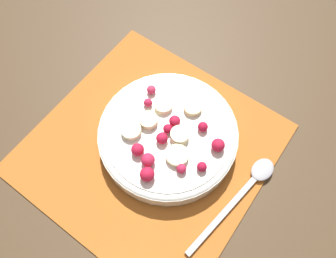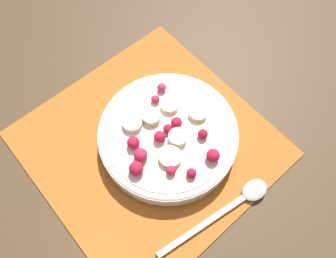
{
  "view_description": "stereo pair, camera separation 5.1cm",
  "coord_description": "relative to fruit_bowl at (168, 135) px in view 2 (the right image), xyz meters",
  "views": [
    {
      "loc": [
        0.15,
        0.15,
        0.51
      ],
      "look_at": [
        -0.03,
        0.02,
        0.05
      ],
      "focal_mm": 35.0,
      "sensor_mm": 36.0,
      "label": 1
    },
    {
      "loc": [
        0.12,
        0.18,
        0.51
      ],
      "look_at": [
        -0.03,
        0.02,
        0.05
      ],
      "focal_mm": 35.0,
      "sensor_mm": 36.0,
      "label": 2
    }
  ],
  "objects": [
    {
      "name": "spoon",
      "position": [
        -0.01,
        0.15,
        -0.02
      ],
      "size": [
        0.2,
        0.05,
        0.01
      ],
      "rotation": [
        0.0,
        0.0,
        2.99
      ],
      "color": "#B2B2B7",
      "rests_on": "placemat"
    },
    {
      "name": "ground_plane",
      "position": [
        0.03,
        -0.02,
        -0.03
      ],
      "size": [
        3.0,
        3.0,
        0.0
      ],
      "primitive_type": "plane",
      "color": "#4C3823"
    },
    {
      "name": "fruit_bowl",
      "position": [
        0.0,
        0.0,
        0.0
      ],
      "size": [
        0.22,
        0.22,
        0.06
      ],
      "color": "silver",
      "rests_on": "placemat"
    },
    {
      "name": "placemat",
      "position": [
        0.03,
        -0.02,
        -0.02
      ],
      "size": [
        0.36,
        0.37,
        0.01
      ],
      "color": "#B26023",
      "rests_on": "ground_plane"
    }
  ]
}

